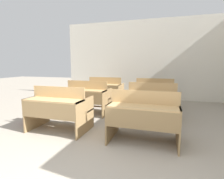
# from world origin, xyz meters

# --- Properties ---
(wall_back) EXTENTS (6.30, 0.06, 3.12)m
(wall_back) POSITION_xyz_m (0.00, 5.85, 1.56)
(wall_back) COLOR white
(wall_back) RESTS_ON ground_plane
(bench_front_left) EXTENTS (1.20, 0.79, 0.93)m
(bench_front_left) POSITION_xyz_m (-1.07, 1.75, 0.47)
(bench_front_left) COLOR #96774D
(bench_front_left) RESTS_ON ground_plane
(bench_front_right) EXTENTS (1.20, 0.79, 0.93)m
(bench_front_right) POSITION_xyz_m (0.68, 1.71, 0.47)
(bench_front_right) COLOR #93744A
(bench_front_right) RESTS_ON ground_plane
(bench_second_left) EXTENTS (1.20, 0.79, 0.93)m
(bench_second_left) POSITION_xyz_m (-1.08, 3.11, 0.47)
(bench_second_left) COLOR olive
(bench_second_left) RESTS_ON ground_plane
(bench_second_right) EXTENTS (1.20, 0.79, 0.93)m
(bench_second_right) POSITION_xyz_m (0.71, 3.14, 0.47)
(bench_second_right) COLOR #98794F
(bench_second_right) RESTS_ON ground_plane
(bench_third_left) EXTENTS (1.20, 0.79, 0.93)m
(bench_third_left) POSITION_xyz_m (-1.05, 4.54, 0.47)
(bench_third_left) COLOR olive
(bench_third_left) RESTS_ON ground_plane
(bench_third_right) EXTENTS (1.20, 0.79, 0.93)m
(bench_third_right) POSITION_xyz_m (0.68, 4.50, 0.47)
(bench_third_right) COLOR olive
(bench_third_right) RESTS_ON ground_plane
(schoolbag) EXTENTS (0.27, 0.23, 0.39)m
(schoolbag) POSITION_xyz_m (-2.04, 2.01, 0.19)
(schoolbag) COLOR maroon
(schoolbag) RESTS_ON ground_plane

